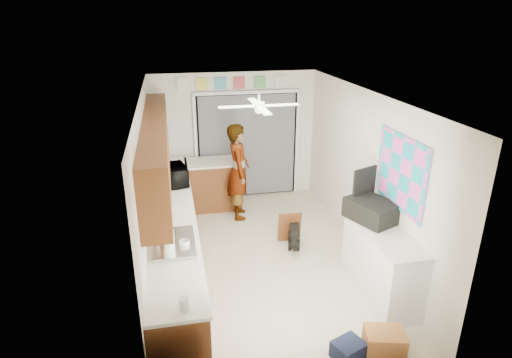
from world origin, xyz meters
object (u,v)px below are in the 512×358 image
microwave (174,175)px  soap_bottle (169,248)px  cup (184,244)px  dog (294,235)px  paper_towel_roll (169,241)px  man (239,172)px  cardboard_box (384,342)px  navy_crate (348,350)px  suitcase (372,210)px

microwave → soap_bottle: bearing=164.3°
cup → dog: (1.76, 1.32, -0.78)m
paper_towel_roll → man: man is taller
man → dog: (0.68, -1.29, -0.67)m
man → paper_towel_roll: bearing=159.9°
cardboard_box → dog: 2.45m
microwave → navy_crate: size_ratio=1.72×
suitcase → man: (-1.41, 2.36, -0.20)m
paper_towel_roll → navy_crate: (1.84, -1.06, -0.98)m
soap_bottle → suitcase: size_ratio=0.47×
paper_towel_roll → dog: paper_towel_roll is taller
navy_crate → dog: 2.43m
navy_crate → dog: bearing=87.8°
soap_bottle → dog: bearing=38.6°
soap_bottle → dog: size_ratio=0.56×
man → microwave: bearing=120.6°
paper_towel_roll → man: size_ratio=0.16×
cup → suitcase: (2.49, 0.24, 0.09)m
microwave → navy_crate: 3.74m
paper_towel_roll → navy_crate: 2.34m
paper_towel_roll → navy_crate: bearing=-29.9°
microwave → cardboard_box: microwave is taller
paper_towel_roll → dog: (1.93, 1.37, -0.87)m
cup → navy_crate: cup is taller
suitcase → man: man is taller
cup → navy_crate: bearing=-33.6°
suitcase → dog: (-0.73, 1.08, -0.87)m
navy_crate → cardboard_box: bearing=0.0°
microwave → suitcase: 3.13m
microwave → man: 1.28m
cup → suitcase: suitcase is taller
navy_crate → man: (-0.59, 3.71, 0.78)m
dog → navy_crate: bearing=-76.5°
cardboard_box → man: man is taller
soap_bottle → paper_towel_roll: 0.18m
microwave → soap_bottle: (-0.12, -2.29, -0.00)m
microwave → man: bearing=-77.3°
man → navy_crate: bearing=-165.8°
cardboard_box → dog: size_ratio=0.80×
soap_bottle → paper_towel_roll: bearing=88.1°
paper_towel_roll → dog: size_ratio=0.51×
paper_towel_roll → dog: 2.52m
suitcase → cup: bearing=163.0°
soap_bottle → cup: (0.18, 0.23, -0.10)m
cup → paper_towel_roll: size_ratio=0.45×
soap_bottle → dog: 2.63m
navy_crate → cup: bearing=146.4°
cup → microwave: bearing=91.6°
soap_bottle → cup: soap_bottle is taller
cup → man: man is taller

